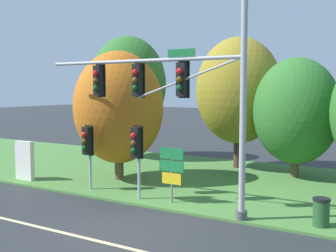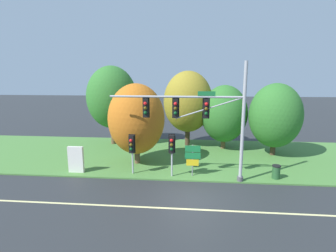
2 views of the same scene
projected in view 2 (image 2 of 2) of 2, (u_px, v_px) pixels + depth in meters
The scene contains 14 objects.
ground_plane at pixel (191, 199), 14.97m from camera, with size 160.00×160.00×0.00m, color #282B2D.
lane_stripe at pixel (191, 209), 13.80m from camera, with size 36.00×0.16×0.01m, color beige.
grass_verge at pixel (192, 156), 23.04m from camera, with size 48.00×11.50×0.10m, color #477A38.
traffic_signal_mast at pixel (201, 114), 16.73m from camera, with size 8.79×0.49×7.74m.
pedestrian_signal_near_kerb at pixel (172, 147), 17.60m from camera, with size 0.46×0.55×3.00m.
pedestrian_signal_further_along at pixel (132, 146), 18.13m from camera, with size 0.46×0.55×2.86m.
route_sign_post at pixel (193, 157), 17.98m from camera, with size 1.09×0.08×2.21m.
tree_nearest_road at pixel (112, 97), 26.12m from camera, with size 4.97×4.97×7.86m.
tree_left_of_mast at pixel (136, 119), 20.27m from camera, with size 4.38×4.38×6.30m.
tree_behind_signpost at pixel (188, 102), 25.61m from camera, with size 4.77×4.77×7.35m.
tree_mid_verge at pixel (224, 114), 24.58m from camera, with size 4.29×4.29×6.03m.
tree_tall_centre at pixel (275, 116), 22.49m from camera, with size 4.43×4.43×6.26m.
info_kiosk at pixel (76, 160), 18.73m from camera, with size 1.10×0.24×1.90m.
trash_bin at pixel (276, 172), 17.64m from camera, with size 0.56×0.56×0.93m.
Camera 2 is at (-0.04, -14.00, 6.89)m, focal length 28.00 mm.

